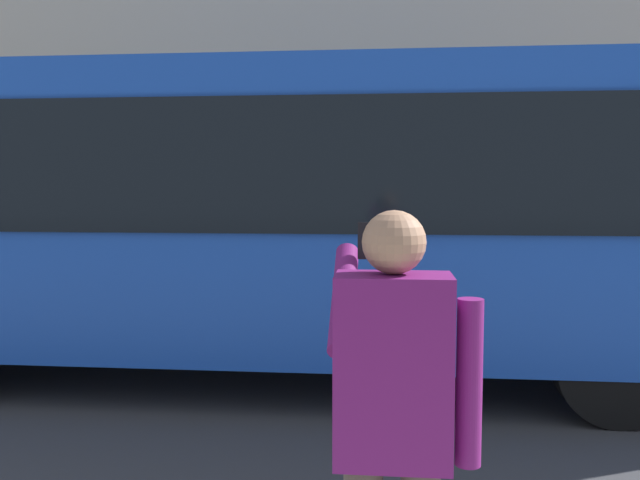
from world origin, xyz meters
TOP-DOWN VIEW (x-y plane):
  - ground_plane at (0.00, 0.00)m, footprint 60.00×60.00m
  - red_bus at (1.55, 0.15)m, footprint 9.05×2.54m
  - pedestrian_photographer at (0.36, 4.39)m, footprint 0.53×0.52m

SIDE VIEW (x-z plane):
  - ground_plane at x=0.00m, z-range 0.00..0.00m
  - pedestrian_photographer at x=0.36m, z-range 0.29..1.99m
  - red_bus at x=1.55m, z-range 0.14..3.22m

